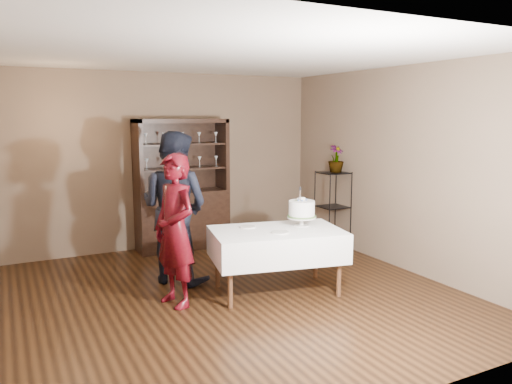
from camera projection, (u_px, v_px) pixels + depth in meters
floor at (231, 296)px, 5.74m from camera, size 5.00×5.00×0.00m
ceiling at (229, 54)px, 5.32m from camera, size 5.00×5.00×0.00m
back_wall at (164, 161)px, 7.73m from camera, size 5.00×0.02×2.70m
wall_right at (400, 169)px, 6.66m from camera, size 0.02×5.00×2.70m
china_hutch at (182, 206)px, 7.71m from camera, size 1.40×0.48×2.00m
plant_etagere at (333, 207)px, 7.72m from camera, size 0.42×0.42×1.20m
cake_table at (277, 245)px, 5.80m from camera, size 1.64×1.20×0.74m
woman at (175, 230)px, 5.36m from camera, size 0.55×0.69×1.66m
man at (174, 207)px, 6.14m from camera, size 1.13×1.15×1.87m
cake at (302, 210)px, 5.95m from camera, size 0.40×0.40×0.48m
plate_near at (280, 232)px, 5.62m from camera, size 0.26×0.26×0.01m
plate_far at (247, 227)px, 5.89m from camera, size 0.25×0.25×0.01m
potted_plant at (336, 159)px, 7.60m from camera, size 0.28×0.28×0.42m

